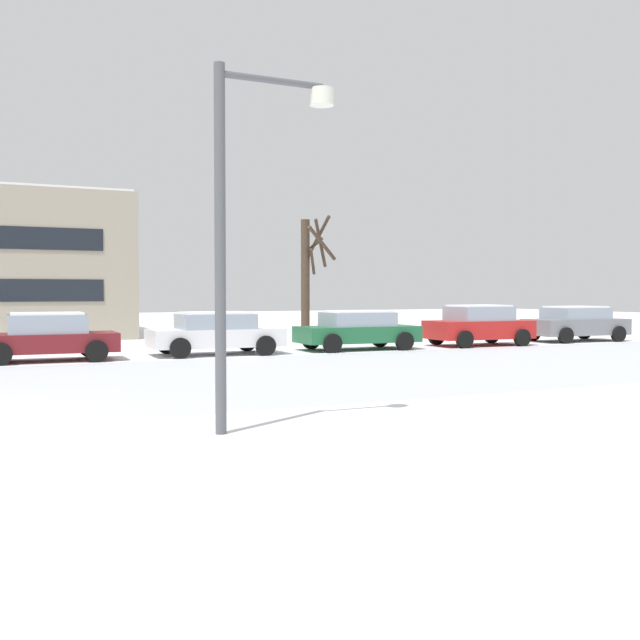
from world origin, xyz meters
name	(u,v)px	position (x,y,z in m)	size (l,w,h in m)	color
street_lamp	(244,207)	(3.76, -2.71, 3.25)	(1.86, 0.36, 5.25)	#4C4F54
parked_car_maroon	(47,337)	(2.34, 10.25, 0.72)	(4.00, 2.13, 1.43)	maroon
parked_car_white	(215,333)	(7.47, 10.30, 0.71)	(4.29, 2.28, 1.38)	white
parked_car_green	(357,330)	(12.60, 10.16, 0.71)	(4.29, 2.17, 1.37)	#1E6038
parked_car_red	(479,325)	(17.72, 9.99, 0.77)	(3.99, 2.22, 1.54)	red
parked_car_gray	(575,323)	(22.85, 10.28, 0.74)	(4.27, 2.28, 1.44)	slate
tree_far_left	(308,274)	(12.49, 14.06, 2.75)	(1.61, 2.10, 5.06)	#423326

